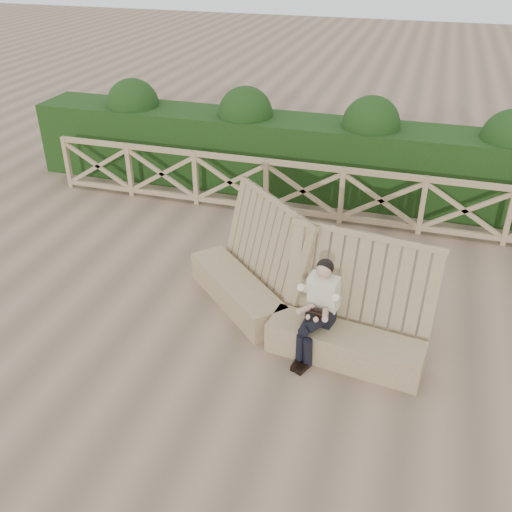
# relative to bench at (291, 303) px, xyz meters

# --- Properties ---
(ground) EXTENTS (60.00, 60.00, 0.00)m
(ground) POSITION_rel_bench_xyz_m (-0.61, -0.16, -0.39)
(ground) COLOR brown
(ground) RESTS_ON ground
(bench) EXTENTS (3.64, 2.21, 1.56)m
(bench) POSITION_rel_bench_xyz_m (0.00, 0.00, 0.00)
(bench) COLOR #7E6648
(bench) RESTS_ON ground
(woman) EXTENTS (0.47, 0.83, 1.33)m
(woman) POSITION_rel_bench_xyz_m (0.45, -0.40, 0.32)
(woman) COLOR black
(woman) RESTS_ON ground
(guardrail) EXTENTS (10.10, 0.09, 1.10)m
(guardrail) POSITION_rel_bench_xyz_m (-0.61, 3.34, 0.16)
(guardrail) COLOR #987D58
(guardrail) RESTS_ON ground
(hedge) EXTENTS (12.00, 1.20, 1.50)m
(hedge) POSITION_rel_bench_xyz_m (-0.61, 4.54, 0.36)
(hedge) COLOR black
(hedge) RESTS_ON ground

